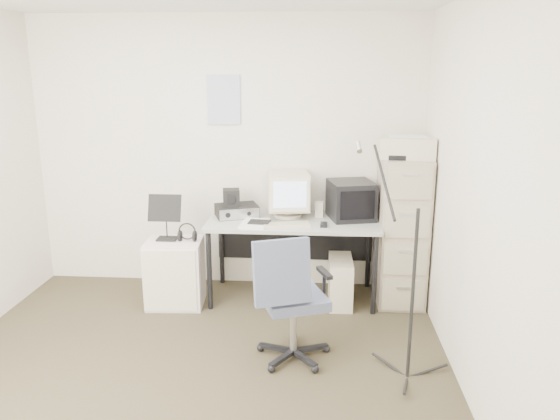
# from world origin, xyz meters

# --- Properties ---
(floor) EXTENTS (3.60, 3.60, 0.01)m
(floor) POSITION_xyz_m (0.00, 0.00, -0.01)
(floor) COLOR #3E3423
(floor) RESTS_ON ground
(wall_back) EXTENTS (3.60, 0.02, 2.50)m
(wall_back) POSITION_xyz_m (0.00, 1.80, 1.25)
(wall_back) COLOR white
(wall_back) RESTS_ON ground
(wall_front) EXTENTS (3.60, 0.02, 2.50)m
(wall_front) POSITION_xyz_m (0.00, -1.80, 1.25)
(wall_front) COLOR white
(wall_front) RESTS_ON ground
(wall_right) EXTENTS (0.02, 3.60, 2.50)m
(wall_right) POSITION_xyz_m (1.80, 0.00, 1.25)
(wall_right) COLOR white
(wall_right) RESTS_ON ground
(wall_calendar) EXTENTS (0.30, 0.02, 0.44)m
(wall_calendar) POSITION_xyz_m (-0.02, 1.79, 1.75)
(wall_calendar) COLOR white
(wall_calendar) RESTS_ON wall_back
(filing_cabinet) EXTENTS (0.40, 0.60, 1.30)m
(filing_cabinet) POSITION_xyz_m (1.58, 1.48, 0.65)
(filing_cabinet) COLOR gray
(filing_cabinet) RESTS_ON floor
(printer) EXTENTS (0.48, 0.36, 0.17)m
(printer) POSITION_xyz_m (1.58, 1.41, 1.39)
(printer) COLOR beige
(printer) RESTS_ON filing_cabinet
(desk) EXTENTS (1.50, 0.70, 0.73)m
(desk) POSITION_xyz_m (0.63, 1.45, 0.36)
(desk) COLOR #B4B6AA
(desk) RESTS_ON floor
(crt_monitor) EXTENTS (0.41, 0.43, 0.40)m
(crt_monitor) POSITION_xyz_m (0.58, 1.57, 0.93)
(crt_monitor) COLOR beige
(crt_monitor) RESTS_ON desk
(crt_tv) EXTENTS (0.45, 0.46, 0.33)m
(crt_tv) POSITION_xyz_m (1.14, 1.55, 0.90)
(crt_tv) COLOR black
(crt_tv) RESTS_ON desk
(desk_speaker) EXTENTS (0.08, 0.08, 0.14)m
(desk_speaker) POSITION_xyz_m (0.86, 1.58, 0.80)
(desk_speaker) COLOR beige
(desk_speaker) RESTS_ON desk
(keyboard) EXTENTS (0.42, 0.23, 0.02)m
(keyboard) POSITION_xyz_m (0.58, 1.25, 0.74)
(keyboard) COLOR beige
(keyboard) RESTS_ON desk
(mouse) EXTENTS (0.06, 0.10, 0.03)m
(mouse) POSITION_xyz_m (0.90, 1.27, 0.74)
(mouse) COLOR black
(mouse) RESTS_ON desk
(radio_receiver) EXTENTS (0.43, 0.37, 0.10)m
(radio_receiver) POSITION_xyz_m (0.12, 1.54, 0.78)
(radio_receiver) COLOR black
(radio_receiver) RESTS_ON desk
(radio_speaker) EXTENTS (0.17, 0.16, 0.15)m
(radio_speaker) POSITION_xyz_m (0.07, 1.53, 0.91)
(radio_speaker) COLOR black
(radio_speaker) RESTS_ON radio_receiver
(papers) EXTENTS (0.25, 0.32, 0.02)m
(papers) POSITION_xyz_m (0.31, 1.28, 0.74)
(papers) COLOR white
(papers) RESTS_ON desk
(pc_tower) EXTENTS (0.20, 0.45, 0.41)m
(pc_tower) POSITION_xyz_m (1.06, 1.34, 0.21)
(pc_tower) COLOR beige
(pc_tower) RESTS_ON floor
(office_chair) EXTENTS (0.70, 0.70, 0.95)m
(office_chair) POSITION_xyz_m (0.69, 0.38, 0.47)
(office_chair) COLOR slate
(office_chair) RESTS_ON floor
(side_cart) EXTENTS (0.50, 0.41, 0.59)m
(side_cart) POSITION_xyz_m (-0.39, 1.22, 0.29)
(side_cart) COLOR silver
(side_cart) RESTS_ON floor
(music_stand) EXTENTS (0.31, 0.21, 0.41)m
(music_stand) POSITION_xyz_m (-0.45, 1.25, 0.79)
(music_stand) COLOR black
(music_stand) RESTS_ON side_cart
(headphones) EXTENTS (0.22, 0.22, 0.03)m
(headphones) POSITION_xyz_m (-0.27, 1.23, 0.64)
(headphones) COLOR black
(headphones) RESTS_ON side_cart
(mic_stand) EXTENTS (0.03, 0.03, 1.54)m
(mic_stand) POSITION_xyz_m (1.47, 0.18, 0.77)
(mic_stand) COLOR black
(mic_stand) RESTS_ON floor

